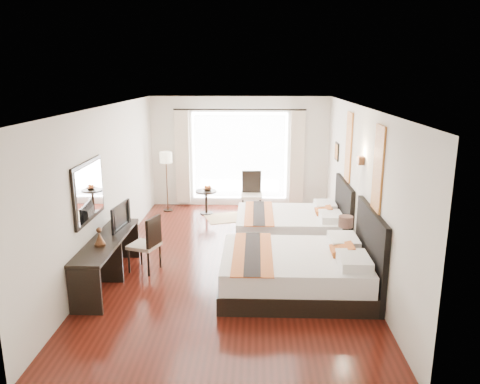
{
  "coord_description": "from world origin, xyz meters",
  "views": [
    {
      "loc": [
        0.42,
        -8.03,
        3.35
      ],
      "look_at": [
        0.12,
        0.47,
        1.19
      ],
      "focal_mm": 35.0,
      "sensor_mm": 36.0,
      "label": 1
    }
  ],
  "objects_px": {
    "bed_far": "(293,225)",
    "window_chair": "(252,202)",
    "bed_near": "(300,270)",
    "table_lamp": "(346,223)",
    "floor_lamp": "(166,162)",
    "fruit_bowl": "(208,189)",
    "nightstand": "(346,253)",
    "console_desk": "(108,261)",
    "television": "(117,216)",
    "desk_chair": "(146,254)",
    "vase": "(347,239)",
    "side_table": "(206,202)"
  },
  "relations": [
    {
      "from": "bed_far",
      "to": "window_chair",
      "type": "height_order",
      "value": "bed_far"
    },
    {
      "from": "floor_lamp",
      "to": "window_chair",
      "type": "xyz_separation_m",
      "value": [
        2.1,
        -0.32,
        -0.93
      ]
    },
    {
      "from": "floor_lamp",
      "to": "vase",
      "type": "bearing_deg",
      "value": -42.57
    },
    {
      "from": "table_lamp",
      "to": "television",
      "type": "distance_m",
      "value": 4.0
    },
    {
      "from": "side_table",
      "to": "window_chair",
      "type": "bearing_deg",
      "value": -4.96
    },
    {
      "from": "television",
      "to": "window_chair",
      "type": "height_order",
      "value": "television"
    },
    {
      "from": "bed_far",
      "to": "fruit_bowl",
      "type": "bearing_deg",
      "value": 136.56
    },
    {
      "from": "desk_chair",
      "to": "side_table",
      "type": "bearing_deg",
      "value": -82.68
    },
    {
      "from": "television",
      "to": "nightstand",
      "type": "bearing_deg",
      "value": -79.99
    },
    {
      "from": "bed_near",
      "to": "vase",
      "type": "height_order",
      "value": "bed_near"
    },
    {
      "from": "television",
      "to": "console_desk",
      "type": "bearing_deg",
      "value": -175.72
    },
    {
      "from": "table_lamp",
      "to": "desk_chair",
      "type": "xyz_separation_m",
      "value": [
        -3.5,
        -0.39,
        -0.48
      ]
    },
    {
      "from": "floor_lamp",
      "to": "fruit_bowl",
      "type": "bearing_deg",
      "value": -10.86
    },
    {
      "from": "bed_far",
      "to": "desk_chair",
      "type": "height_order",
      "value": "bed_far"
    },
    {
      "from": "desk_chair",
      "to": "window_chair",
      "type": "bearing_deg",
      "value": -99.66
    },
    {
      "from": "floor_lamp",
      "to": "fruit_bowl",
      "type": "xyz_separation_m",
      "value": [
        1.03,
        -0.2,
        -0.64
      ]
    },
    {
      "from": "bed_far",
      "to": "table_lamp",
      "type": "height_order",
      "value": "bed_far"
    },
    {
      "from": "bed_near",
      "to": "table_lamp",
      "type": "xyz_separation_m",
      "value": [
        0.89,
        1.07,
        0.43
      ]
    },
    {
      "from": "bed_near",
      "to": "table_lamp",
      "type": "height_order",
      "value": "bed_near"
    },
    {
      "from": "console_desk",
      "to": "vase",
      "type": "bearing_deg",
      "value": 9.45
    },
    {
      "from": "console_desk",
      "to": "television",
      "type": "distance_m",
      "value": 0.81
    },
    {
      "from": "nightstand",
      "to": "console_desk",
      "type": "relative_size",
      "value": 0.22
    },
    {
      "from": "bed_far",
      "to": "window_chair",
      "type": "relative_size",
      "value": 2.08
    },
    {
      "from": "table_lamp",
      "to": "side_table",
      "type": "xyz_separation_m",
      "value": [
        -2.8,
        3.04,
        -0.48
      ]
    },
    {
      "from": "bed_far",
      "to": "television",
      "type": "bearing_deg",
      "value": -153.96
    },
    {
      "from": "nightstand",
      "to": "window_chair",
      "type": "height_order",
      "value": "window_chair"
    },
    {
      "from": "bed_near",
      "to": "fruit_bowl",
      "type": "bearing_deg",
      "value": 114.48
    },
    {
      "from": "nightstand",
      "to": "floor_lamp",
      "type": "distance_m",
      "value": 5.17
    },
    {
      "from": "console_desk",
      "to": "fruit_bowl",
      "type": "relative_size",
      "value": 9.82
    },
    {
      "from": "bed_near",
      "to": "bed_far",
      "type": "bearing_deg",
      "value": 88.27
    },
    {
      "from": "side_table",
      "to": "fruit_bowl",
      "type": "xyz_separation_m",
      "value": [
        0.04,
        0.02,
        0.32
      ]
    },
    {
      "from": "window_chair",
      "to": "television",
      "type": "bearing_deg",
      "value": -36.42
    },
    {
      "from": "desk_chair",
      "to": "floor_lamp",
      "type": "xyz_separation_m",
      "value": [
        -0.29,
        3.65,
        0.95
      ]
    },
    {
      "from": "nightstand",
      "to": "floor_lamp",
      "type": "height_order",
      "value": "floor_lamp"
    },
    {
      "from": "table_lamp",
      "to": "fruit_bowl",
      "type": "xyz_separation_m",
      "value": [
        -2.77,
        3.06,
        -0.16
      ]
    },
    {
      "from": "side_table",
      "to": "vase",
      "type": "bearing_deg",
      "value": -49.4
    },
    {
      "from": "table_lamp",
      "to": "nightstand",
      "type": "bearing_deg",
      "value": -77.98
    },
    {
      "from": "television",
      "to": "floor_lamp",
      "type": "xyz_separation_m",
      "value": [
        0.19,
        3.59,
        0.28
      ]
    },
    {
      "from": "bed_far",
      "to": "side_table",
      "type": "relative_size",
      "value": 3.79
    },
    {
      "from": "bed_far",
      "to": "television",
      "type": "relative_size",
      "value": 2.94
    },
    {
      "from": "nightstand",
      "to": "desk_chair",
      "type": "distance_m",
      "value": 3.53
    },
    {
      "from": "side_table",
      "to": "table_lamp",
      "type": "bearing_deg",
      "value": -47.32
    },
    {
      "from": "console_desk",
      "to": "table_lamp",
      "type": "bearing_deg",
      "value": 12.4
    },
    {
      "from": "bed_near",
      "to": "console_desk",
      "type": "relative_size",
      "value": 1.08
    },
    {
      "from": "television",
      "to": "side_table",
      "type": "bearing_deg",
      "value": -12.95
    },
    {
      "from": "vase",
      "to": "console_desk",
      "type": "distance_m",
      "value": 4.05
    },
    {
      "from": "bed_far",
      "to": "nightstand",
      "type": "bearing_deg",
      "value": -57.13
    },
    {
      "from": "console_desk",
      "to": "desk_chair",
      "type": "height_order",
      "value": "desk_chair"
    },
    {
      "from": "vase",
      "to": "console_desk",
      "type": "xyz_separation_m",
      "value": [
        -3.99,
        -0.66,
        -0.18
      ]
    },
    {
      "from": "bed_far",
      "to": "side_table",
      "type": "height_order",
      "value": "bed_far"
    }
  ]
}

